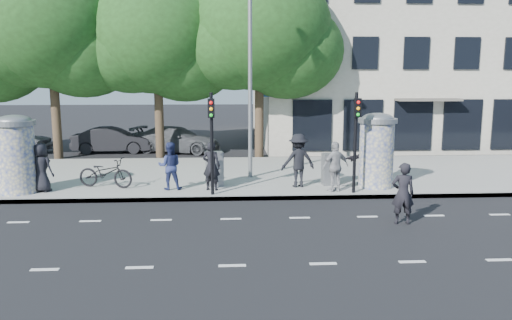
{
  "coord_description": "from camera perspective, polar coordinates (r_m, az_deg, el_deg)",
  "views": [
    {
      "loc": [
        -0.07,
        -12.53,
        4.09
      ],
      "look_at": [
        0.84,
        3.5,
        1.37
      ],
      "focal_mm": 35.0,
      "sensor_mm": 36.0,
      "label": 1
    }
  ],
  "objects": [
    {
      "name": "street_lamp",
      "position": [
        19.2,
        -0.67,
        11.72
      ],
      "size": [
        0.25,
        0.93,
        8.0
      ],
      "color": "slate",
      "rests_on": "sidewalk"
    },
    {
      "name": "lane_dash_near",
      "position": [
        11.11,
        -2.73,
        -11.97
      ],
      "size": [
        32.0,
        0.12,
        0.01
      ],
      "primitive_type": "cube",
      "color": "silver",
      "rests_on": "ground"
    },
    {
      "name": "lane_dash_far",
      "position": [
        14.52,
        -2.87,
        -6.74
      ],
      "size": [
        32.0,
        0.12,
        0.01
      ],
      "primitive_type": "cube",
      "color": "silver",
      "rests_on": "ground"
    },
    {
      "name": "cabinet_right",
      "position": [
        18.34,
        8.46,
        -1.05
      ],
      "size": [
        0.6,
        0.47,
        1.16
      ],
      "primitive_type": "cube",
      "rotation": [
        0.0,
        0.0,
        0.12
      ],
      "color": "slate",
      "rests_on": "sidewalk"
    },
    {
      "name": "ped_a",
      "position": [
        18.53,
        -23.31,
        -0.8
      ],
      "size": [
        0.95,
        0.79,
        1.68
      ],
      "primitive_type": "imported",
      "rotation": [
        0.0,
        0.0,
        2.78
      ],
      "color": "black",
      "rests_on": "sidewalk"
    },
    {
      "name": "tree_center",
      "position": [
        24.98,
        0.37,
        14.72
      ],
      "size": [
        7.0,
        7.0,
        9.3
      ],
      "color": "#38281C",
      "rests_on": "ground"
    },
    {
      "name": "tree_mid_left",
      "position": [
        26.52,
        -22.49,
        14.12
      ],
      "size": [
        7.2,
        7.2,
        9.57
      ],
      "color": "#38281C",
      "rests_on": "ground"
    },
    {
      "name": "ped_c",
      "position": [
        17.62,
        -9.82,
        -0.67
      ],
      "size": [
        0.85,
        0.68,
        1.67
      ],
      "primitive_type": "imported",
      "rotation": [
        0.0,
        0.0,
        3.2
      ],
      "color": "navy",
      "rests_on": "sidewalk"
    },
    {
      "name": "ad_column_left",
      "position": [
        18.64,
        -25.71,
        0.79
      ],
      "size": [
        1.36,
        1.36,
        2.65
      ],
      "color": "beige",
      "rests_on": "sidewalk"
    },
    {
      "name": "car_mid",
      "position": [
        27.8,
        -16.07,
        2.21
      ],
      "size": [
        1.65,
        4.23,
        1.37
      ],
      "primitive_type": "imported",
      "rotation": [
        0.0,
        0.0,
        1.62
      ],
      "color": "black",
      "rests_on": "ground"
    },
    {
      "name": "man_road",
      "position": [
        14.43,
        16.44,
        -3.68
      ],
      "size": [
        0.67,
        0.48,
        1.74
      ],
      "primitive_type": "imported",
      "rotation": [
        0.0,
        0.0,
        3.04
      ],
      "color": "black",
      "rests_on": "ground"
    },
    {
      "name": "traffic_pole_far",
      "position": [
        16.97,
        11.35,
        3.15
      ],
      "size": [
        0.22,
        0.31,
        3.4
      ],
      "color": "black",
      "rests_on": "sidewalk"
    },
    {
      "name": "ped_e",
      "position": [
        17.27,
        9.07,
        -0.75
      ],
      "size": [
        1.16,
        0.9,
        1.73
      ],
      "primitive_type": "imported",
      "rotation": [
        0.0,
        0.0,
        3.51
      ],
      "color": "#959598",
      "rests_on": "sidewalk"
    },
    {
      "name": "car_left",
      "position": [
        29.78,
        -26.47,
        2.19
      ],
      "size": [
        2.36,
        4.67,
        1.52
      ],
      "primitive_type": "imported",
      "rotation": [
        0.0,
        0.0,
        1.44
      ],
      "color": "slate",
      "rests_on": "ground"
    },
    {
      "name": "cabinet_left",
      "position": [
        18.05,
        -4.75,
        -1.01
      ],
      "size": [
        0.67,
        0.54,
        1.24
      ],
      "primitive_type": "cube",
      "rotation": [
        0.0,
        0.0,
        0.21
      ],
      "color": "slate",
      "rests_on": "sidewalk"
    },
    {
      "name": "ground",
      "position": [
        13.18,
        -2.83,
        -8.46
      ],
      "size": [
        120.0,
        120.0,
        0.0
      ],
      "primitive_type": "plane",
      "color": "black",
      "rests_on": "ground"
    },
    {
      "name": "car_right",
      "position": [
        27.21,
        -9.08,
        2.32
      ],
      "size": [
        3.23,
        5.11,
        1.38
      ],
      "primitive_type": "imported",
      "rotation": [
        0.0,
        0.0,
        1.27
      ],
      "color": "#4D4F53",
      "rests_on": "ground"
    },
    {
      "name": "bicycle",
      "position": [
        18.51,
        -16.82,
        -1.41
      ],
      "size": [
        1.18,
        2.12,
        1.06
      ],
      "primitive_type": "imported",
      "rotation": [
        0.0,
        0.0,
        1.32
      ],
      "color": "black",
      "rests_on": "sidewalk"
    },
    {
      "name": "traffic_pole_near",
      "position": [
        16.44,
        -5.09,
        3.09
      ],
      "size": [
        0.22,
        0.31,
        3.4
      ],
      "color": "black",
      "rests_on": "sidewalk"
    },
    {
      "name": "ped_d",
      "position": [
        17.83,
        4.83,
        -0.05
      ],
      "size": [
        1.35,
        0.94,
        1.91
      ],
      "primitive_type": "imported",
      "rotation": [
        0.0,
        0.0,
        3.34
      ],
      "color": "black",
      "rests_on": "sidewalk"
    },
    {
      "name": "ped_f",
      "position": [
        18.52,
        12.6,
        -0.18
      ],
      "size": [
        1.65,
        0.74,
        1.72
      ],
      "primitive_type": "imported",
      "rotation": [
        0.0,
        0.0,
        3.03
      ],
      "color": "black",
      "rests_on": "sidewalk"
    },
    {
      "name": "tree_near_left",
      "position": [
        25.54,
        -11.3,
        13.87
      ],
      "size": [
        6.8,
        6.8,
        8.97
      ],
      "color": "#38281C",
      "rests_on": "ground"
    },
    {
      "name": "building",
      "position": [
        34.74,
        17.5,
        12.33
      ],
      "size": [
        20.3,
        15.85,
        12.0
      ],
      "color": "#ABA390",
      "rests_on": "ground"
    },
    {
      "name": "ped_b",
      "position": [
        17.32,
        -5.12,
        -0.69
      ],
      "size": [
        0.7,
        0.55,
        1.7
      ],
      "primitive_type": "imported",
      "rotation": [
        0.0,
        0.0,
        2.89
      ],
      "color": "black",
      "rests_on": "sidewalk"
    },
    {
      "name": "ad_column_right",
      "position": [
        18.2,
        13.61,
        1.29
      ],
      "size": [
        1.36,
        1.36,
        2.65
      ],
      "color": "beige",
      "rests_on": "sidewalk"
    },
    {
      "name": "curb",
      "position": [
        16.57,
        -2.93,
        -4.41
      ],
      "size": [
        40.0,
        0.1,
        0.16
      ],
      "primitive_type": "cube",
      "color": "slate",
      "rests_on": "ground"
    },
    {
      "name": "sidewalk",
      "position": [
        20.43,
        -3.0,
        -1.73
      ],
      "size": [
        40.0,
        8.0,
        0.15
      ],
      "primitive_type": "cube",
      "color": "gray",
      "rests_on": "ground"
    }
  ]
}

